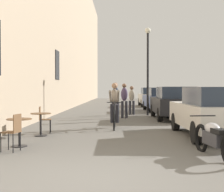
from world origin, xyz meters
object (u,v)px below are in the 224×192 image
(pedestrian_near, at_px, (116,99))
(parked_car_third, at_px, (160,99))
(cafe_table_near, at_px, (19,126))
(parked_car_fourth, at_px, (151,97))
(cyclist_on_bicycle, at_px, (114,107))
(cafe_chair_mid_toward_street, at_px, (43,118))
(pedestrian_far, at_px, (132,99))
(parked_car_nearest, at_px, (212,111))
(parked_car_second, at_px, (174,102))
(parked_motorcycle, at_px, (214,139))
(pedestrian_mid, at_px, (124,99))
(street_lamp, at_px, (148,60))
(cafe_table_mid, at_px, (41,119))
(cafe_chair_near_toward_street, at_px, (13,130))

(pedestrian_near, distance_m, parked_car_third, 7.32)
(cafe_table_near, height_order, parked_car_fourth, parked_car_fourth)
(cyclist_on_bicycle, bearing_deg, cafe_chair_mid_toward_street, -148.44)
(pedestrian_far, relative_size, parked_car_fourth, 0.37)
(parked_car_nearest, relative_size, parked_car_third, 0.99)
(cafe_table_near, distance_m, pedestrian_near, 6.95)
(parked_car_nearest, distance_m, parked_car_second, 5.86)
(parked_car_nearest, bearing_deg, parked_motorcycle, -104.69)
(parked_car_third, height_order, parked_motorcycle, parked_car_third)
(parked_car_fourth, relative_size, parked_motorcycle, 2.10)
(pedestrian_mid, relative_size, street_lamp, 0.36)
(pedestrian_mid, xyz_separation_m, pedestrian_far, (0.45, 2.10, -0.07))
(pedestrian_far, bearing_deg, street_lamp, -18.60)
(cafe_table_near, relative_size, cafe_chair_mid_toward_street, 0.81)
(cafe_table_mid, relative_size, cafe_chair_mid_toward_street, 0.81)
(cyclist_on_bicycle, xyz_separation_m, street_lamp, (1.77, 6.02, 2.30))
(pedestrian_near, height_order, parked_car_fourth, pedestrian_near)
(cafe_chair_mid_toward_street, height_order, parked_car_second, parked_car_second)
(cafe_table_mid, xyz_separation_m, parked_car_fourth, (5.11, 17.32, 0.30))
(parked_car_fourth, bearing_deg, parked_motorcycle, -91.61)
(cafe_chair_near_toward_street, relative_size, parked_car_third, 0.20)
(cafe_table_near, xyz_separation_m, parked_car_second, (5.22, 7.64, 0.30))
(pedestrian_near, distance_m, parked_car_second, 3.05)
(cyclist_on_bicycle, distance_m, street_lamp, 6.68)
(cafe_chair_mid_toward_street, xyz_separation_m, parked_car_third, (5.20, 10.77, 0.28))
(street_lamp, bearing_deg, parked_car_fourth, 83.49)
(cafe_table_mid, relative_size, parked_car_fourth, 0.16)
(cyclist_on_bicycle, xyz_separation_m, pedestrian_mid, (0.43, 4.22, 0.18))
(cafe_chair_near_toward_street, distance_m, cafe_table_mid, 2.54)
(cafe_chair_mid_toward_street, bearing_deg, pedestrian_far, 67.34)
(parked_motorcycle, bearing_deg, parked_car_fourth, 88.39)
(parked_car_nearest, xyz_separation_m, parked_car_third, (-0.19, 11.47, 0.00))
(pedestrian_near, bearing_deg, parked_car_second, 21.83)
(cafe_chair_near_toward_street, height_order, cafe_chair_mid_toward_street, same)
(cafe_chair_near_toward_street, distance_m, pedestrian_near, 7.56)
(pedestrian_mid, relative_size, parked_car_second, 0.40)
(pedestrian_mid, bearing_deg, parked_motorcycle, -78.98)
(parked_car_second, bearing_deg, cafe_table_near, -124.37)
(pedestrian_mid, bearing_deg, parked_car_fourth, 77.76)
(cafe_chair_mid_toward_street, xyz_separation_m, cyclist_on_bicycle, (2.36, 1.45, 0.29))
(cafe_chair_mid_toward_street, bearing_deg, cafe_chair_near_toward_street, -89.09)
(cafe_table_near, xyz_separation_m, pedestrian_far, (3.27, 10.25, 0.40))
(cafe_chair_near_toward_street, xyz_separation_m, pedestrian_mid, (2.74, 8.82, 0.48))
(cafe_table_near, bearing_deg, cyclist_on_bicycle, 58.71)
(cyclist_on_bicycle, distance_m, parked_car_nearest, 3.72)
(cafe_chair_near_toward_street, relative_size, parked_car_fourth, 0.20)
(parked_car_second, bearing_deg, cafe_chair_near_toward_street, -121.78)
(pedestrian_near, bearing_deg, parked_car_third, 67.21)
(cyclist_on_bicycle, bearing_deg, pedestrian_near, 89.88)
(parked_car_fourth, bearing_deg, cafe_table_mid, -106.44)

